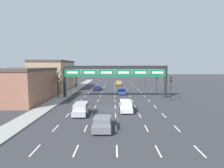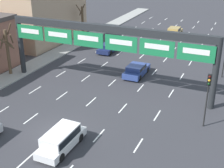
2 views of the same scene
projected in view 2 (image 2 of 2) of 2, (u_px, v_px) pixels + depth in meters
name	position (u px, v px, depth m)	size (l,w,h in m)	color
ground_plane	(57.00, 133.00, 25.05)	(220.00, 220.00, 0.00)	#333338
lane_dashes	(121.00, 75.00, 36.34)	(13.32, 67.00, 0.01)	white
sign_gantry	(105.00, 39.00, 30.71)	(21.99, 0.70, 6.76)	#232628
building_far	(40.00, 14.00, 48.52)	(8.75, 14.81, 8.20)	tan
car_blue	(136.00, 70.00, 35.94)	(1.92, 4.56, 1.34)	navy
suv_white	(61.00, 139.00, 22.75)	(1.80, 4.51, 1.53)	silver
car_navy	(109.00, 47.00, 44.24)	(1.87, 4.62, 1.25)	#19234C
car_gold	(174.00, 31.00, 52.07)	(1.93, 4.31, 1.47)	#A88947
traffic_light_far_end	(208.00, 90.00, 24.61)	(0.30, 0.35, 4.65)	black
tree_bare_closest	(8.00, 49.00, 35.21)	(1.75, 2.00, 5.98)	brown
tree_bare_second	(82.00, 20.00, 49.78)	(1.38, 1.59, 5.34)	brown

